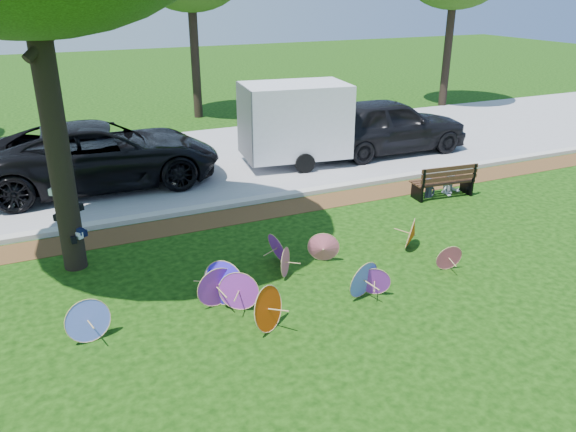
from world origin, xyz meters
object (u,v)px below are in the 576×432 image
at_px(cargo_trailer, 295,120).
at_px(person_right, 452,173).
at_px(dark_pickup, 388,125).
at_px(parasol_pile, 278,277).
at_px(black_van, 102,155).
at_px(person_left, 430,179).
at_px(park_bench, 442,180).

relative_size(cargo_trailer, person_right, 2.64).
bearing_deg(dark_pickup, parasol_pile, 136.70).
bearing_deg(cargo_trailer, person_right, -50.41).
xyz_separation_m(black_van, person_left, (7.68, -4.56, -0.38)).
bearing_deg(parasol_pile, person_left, 27.64).
bearing_deg(person_right, park_bench, -160.62).
xyz_separation_m(person_left, person_right, (0.70, 0.00, 0.08)).
height_order(dark_pickup, cargo_trailer, cargo_trailer).
bearing_deg(dark_pickup, park_bench, 167.39).
distance_m(black_van, person_left, 8.94).
bearing_deg(person_left, parasol_pile, -158.27).
xyz_separation_m(dark_pickup, park_bench, (-1.06, -4.20, -0.47)).
height_order(park_bench, person_right, person_right).
bearing_deg(black_van, parasol_pile, -163.23).
relative_size(park_bench, person_left, 1.67).
relative_size(black_van, person_right, 5.41).
bearing_deg(dark_pickup, person_right, 171.85).
bearing_deg(black_van, cargo_trailer, -91.42).
bearing_deg(parasol_pile, black_van, 104.96).
relative_size(parasol_pile, person_left, 7.17).
height_order(person_left, person_right, person_right).
height_order(black_van, dark_pickup, dark_pickup).
height_order(dark_pickup, park_bench, dark_pickup).
distance_m(black_van, park_bench, 9.27).
xyz_separation_m(parasol_pile, park_bench, (6.02, 2.92, 0.09)).
bearing_deg(black_van, person_left, -118.89).
xyz_separation_m(black_van, dark_pickup, (9.09, -0.41, 0.03)).
xyz_separation_m(park_bench, person_right, (0.35, 0.05, 0.15)).
distance_m(cargo_trailer, person_left, 4.75).
relative_size(dark_pickup, person_left, 5.25).
height_order(parasol_pile, cargo_trailer, cargo_trailer).
distance_m(parasol_pile, dark_pickup, 10.06).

